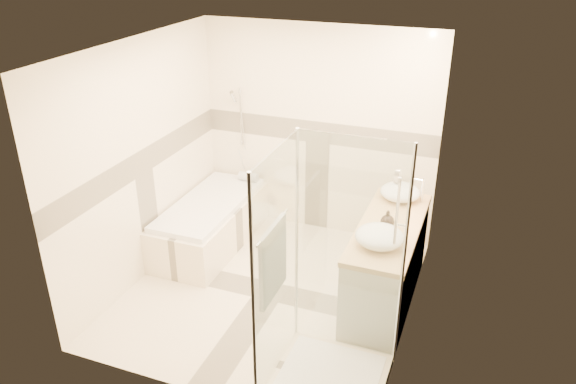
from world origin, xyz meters
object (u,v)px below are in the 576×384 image
(amenity_bottle_a, at_px, (385,226))
(bathtub, at_px, (211,221))
(vanity, at_px, (387,263))
(vessel_sink_near, at_px, (400,192))
(shower_enclosure, at_px, (319,327))
(vessel_sink_far, at_px, (379,236))
(amenity_bottle_b, at_px, (388,219))

(amenity_bottle_a, bearing_deg, bathtub, 166.43)
(vanity, distance_m, vessel_sink_near, 0.78)
(bathtub, xyz_separation_m, shower_enclosure, (1.86, -1.62, 0.20))
(shower_enclosure, xyz_separation_m, vessel_sink_far, (0.27, 0.87, 0.43))
(bathtub, relative_size, vessel_sink_far, 3.87)
(shower_enclosure, bearing_deg, vanity, 77.03)
(shower_enclosure, height_order, vessel_sink_far, shower_enclosure)
(vanity, distance_m, shower_enclosure, 1.31)
(vessel_sink_near, relative_size, amenity_bottle_a, 2.84)
(vessel_sink_far, relative_size, amenity_bottle_b, 2.55)
(vessel_sink_near, height_order, amenity_bottle_a, vessel_sink_near)
(bathtub, height_order, vessel_sink_near, vessel_sink_near)
(shower_enclosure, bearing_deg, vessel_sink_near, 81.68)
(amenity_bottle_a, bearing_deg, amenity_bottle_b, 90.00)
(bathtub, xyz_separation_m, amenity_bottle_a, (2.13, -0.51, 0.62))
(bathtub, bearing_deg, vessel_sink_far, -19.41)
(bathtub, distance_m, vanity, 2.18)
(vessel_sink_far, bearing_deg, amenity_bottle_b, 90.00)
(amenity_bottle_a, bearing_deg, vessel_sink_far, -90.00)
(bathtub, xyz_separation_m, vessel_sink_near, (2.13, 0.25, 0.63))
(shower_enclosure, distance_m, vessel_sink_far, 1.01)
(vessel_sink_near, xyz_separation_m, vessel_sink_far, (0.00, -1.00, 0.01))
(bathtub, distance_m, amenity_bottle_a, 2.28)
(shower_enclosure, relative_size, amenity_bottle_a, 13.99)
(bathtub, height_order, shower_enclosure, shower_enclosure)
(shower_enclosure, relative_size, amenity_bottle_b, 11.82)
(shower_enclosure, distance_m, amenity_bottle_b, 1.32)
(vessel_sink_near, distance_m, amenity_bottle_a, 0.76)
(shower_enclosure, distance_m, vessel_sink_near, 1.93)
(vessel_sink_near, xyz_separation_m, amenity_bottle_a, (0.00, -0.76, -0.01))
(vanity, bearing_deg, bathtub, 170.75)
(vanity, distance_m, amenity_bottle_a, 0.52)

